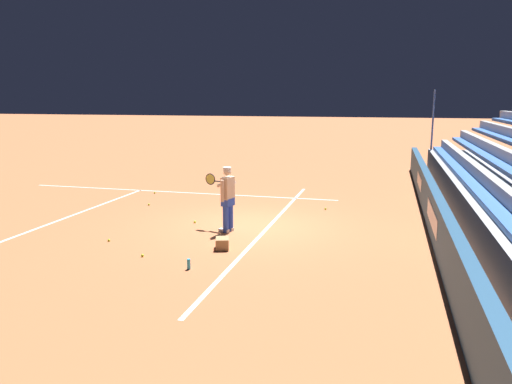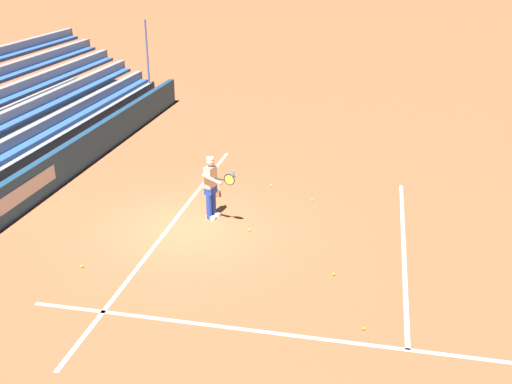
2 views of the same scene
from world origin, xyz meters
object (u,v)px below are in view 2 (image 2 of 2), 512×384
object	(u,v)px
tennis_ball_far_left	(271,185)
tennis_ball_far_right	(82,266)
water_bottle	(233,174)
tennis_ball_on_baseline	(312,200)
tennis_ball_by_box	(249,230)
tennis_ball_near_player	(363,329)
ball_box_cardboard	(214,191)
tennis_player	(211,187)
tennis_ball_toward_net	(333,274)

from	to	relation	value
tennis_ball_far_left	tennis_ball_far_right	size ratio (longest dim) A/B	1.00
water_bottle	tennis_ball_on_baseline	bearing A→B (deg)	62.69
tennis_ball_on_baseline	tennis_ball_by_box	distance (m)	2.63
tennis_ball_near_player	tennis_ball_on_baseline	distance (m)	6.24
ball_box_cardboard	tennis_ball_by_box	distance (m)	2.62
tennis_ball_far_left	tennis_ball_far_right	world-z (taller)	same
tennis_ball_far_left	tennis_ball_on_baseline	distance (m)	1.62
tennis_ball_near_player	water_bottle	size ratio (longest dim) A/B	0.30
tennis_player	tennis_ball_far_right	world-z (taller)	tennis_player
water_bottle	tennis_ball_near_player	bearing A→B (deg)	30.72
tennis_ball_on_baseline	tennis_ball_by_box	bearing A→B (deg)	-30.99
tennis_ball_toward_net	ball_box_cardboard	bearing A→B (deg)	-135.49
tennis_player	ball_box_cardboard	bearing A→B (deg)	-166.38
tennis_ball_by_box	tennis_ball_far_right	xyz separation A→B (m)	(2.63, -3.35, 0.00)
ball_box_cardboard	tennis_ball_far_right	size ratio (longest dim) A/B	6.06
tennis_ball_far_left	tennis_ball_far_right	bearing A→B (deg)	-30.13
tennis_player	water_bottle	bearing A→B (deg)	-177.19
ball_box_cardboard	tennis_ball_far_left	distance (m)	1.83
tennis_ball_far_left	tennis_player	bearing A→B (deg)	-24.70
tennis_ball_near_player	tennis_ball_toward_net	xyz separation A→B (m)	(-1.94, -0.74, 0.00)
tennis_ball_on_baseline	tennis_ball_far_right	world-z (taller)	same
ball_box_cardboard	tennis_ball_toward_net	xyz separation A→B (m)	(3.92, 3.86, -0.10)
tennis_ball_by_box	ball_box_cardboard	bearing A→B (deg)	-144.22
tennis_ball_on_baseline	tennis_ball_far_left	bearing A→B (deg)	-122.86
tennis_ball_far_left	water_bottle	xyz separation A→B (m)	(-0.50, -1.31, 0.08)
tennis_player	tennis_ball_toward_net	world-z (taller)	tennis_player
tennis_ball_near_player	tennis_ball_by_box	bearing A→B (deg)	-140.61
tennis_ball_far_right	water_bottle	world-z (taller)	water_bottle
tennis_ball_by_box	tennis_ball_on_baseline	bearing A→B (deg)	149.01
tennis_ball_toward_net	tennis_ball_by_box	distance (m)	2.94
tennis_ball_on_baseline	tennis_ball_far_right	size ratio (longest dim) A/B	1.00
tennis_player	tennis_ball_far_right	distance (m)	4.01
water_bottle	ball_box_cardboard	bearing A→B (deg)	-8.12
tennis_player	tennis_ball_near_player	bearing A→B (deg)	44.19
tennis_player	tennis_ball_far_left	world-z (taller)	tennis_player
tennis_ball_toward_net	tennis_ball_by_box	world-z (taller)	same
tennis_ball_near_player	tennis_ball_on_baseline	xyz separation A→B (m)	(-6.00, -1.71, 0.00)
tennis_ball_far_left	tennis_ball_far_right	distance (m)	6.67
ball_box_cardboard	tennis_ball_near_player	world-z (taller)	ball_box_cardboard
tennis_ball_toward_net	water_bottle	bearing A→B (deg)	-146.20
ball_box_cardboard	tennis_ball_far_right	bearing A→B (deg)	-20.99
ball_box_cardboard	tennis_ball_on_baseline	xyz separation A→B (m)	(-0.14, 2.89, -0.10)
tennis_ball_on_baseline	tennis_ball_far_right	distance (m)	6.79
ball_box_cardboard	tennis_ball_far_right	world-z (taller)	ball_box_cardboard
tennis_ball_on_baseline	tennis_ball_toward_net	world-z (taller)	same
tennis_ball_near_player	tennis_ball_by_box	size ratio (longest dim) A/B	1.00
ball_box_cardboard	tennis_ball_far_left	world-z (taller)	ball_box_cardboard
tennis_ball_on_baseline	ball_box_cardboard	bearing A→B (deg)	-87.31
tennis_ball_on_baseline	water_bottle	world-z (taller)	water_bottle
ball_box_cardboard	tennis_ball_by_box	xyz separation A→B (m)	(2.12, 1.53, -0.10)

